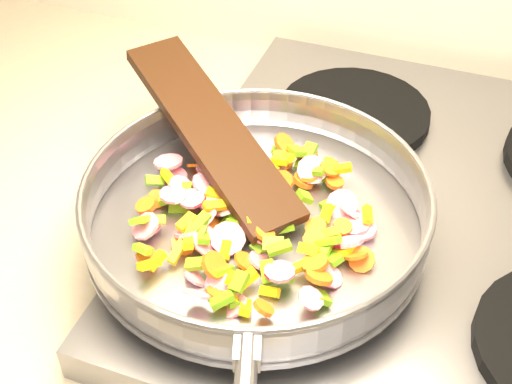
% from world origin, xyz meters
% --- Properties ---
extents(cooktop, '(0.60, 0.60, 0.04)m').
position_xyz_m(cooktop, '(-0.70, 1.67, 0.92)').
color(cooktop, '#939399').
rests_on(cooktop, counter_top).
extents(grate_fl, '(0.19, 0.19, 0.02)m').
position_xyz_m(grate_fl, '(-0.84, 1.52, 0.95)').
color(grate_fl, black).
rests_on(grate_fl, cooktop).
extents(grate_bl, '(0.19, 0.19, 0.02)m').
position_xyz_m(grate_bl, '(-0.84, 1.81, 0.95)').
color(grate_bl, black).
rests_on(grate_bl, cooktop).
extents(saute_pan, '(0.39, 0.54, 0.06)m').
position_xyz_m(saute_pan, '(-0.88, 1.56, 0.99)').
color(saute_pan, '#9E9EA5').
rests_on(saute_pan, grate_fl).
extents(vegetable_heap, '(0.27, 0.27, 0.05)m').
position_xyz_m(vegetable_heap, '(-0.89, 1.56, 0.98)').
color(vegetable_heap, '#64A215').
rests_on(vegetable_heap, saute_pan).
extents(wooden_spatula, '(0.27, 0.23, 0.07)m').
position_xyz_m(wooden_spatula, '(-0.96, 1.63, 1.01)').
color(wooden_spatula, black).
rests_on(wooden_spatula, saute_pan).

